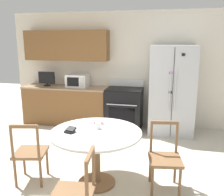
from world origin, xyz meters
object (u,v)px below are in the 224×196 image
dining_chair_near (75,194)px  dining_chair_left (30,153)px  countertop_tv (47,78)px  oven_range (124,108)px  wallet (70,130)px  dining_chair_right (165,158)px  refrigerator (172,90)px  microwave (78,81)px  candle_glass (98,126)px

dining_chair_near → dining_chair_left: bearing=45.0°
dining_chair_left → countertop_tv: bearing=99.2°
oven_range → wallet: 2.48m
dining_chair_right → wallet: size_ratio=5.83×
refrigerator → microwave: 2.16m
microwave → countertop_tv: (-0.76, -0.06, 0.04)m
oven_range → dining_chair_left: (-0.88, -2.49, -0.03)m
countertop_tv → dining_chair_near: (1.95, -3.26, -0.65)m
microwave → dining_chair_right: bearing=-48.3°
dining_chair_right → dining_chair_left: same height
oven_range → wallet: bearing=-97.0°
countertop_tv → wallet: (1.58, -2.45, -0.29)m
microwave → dining_chair_left: microwave is taller
refrigerator → dining_chair_right: (-0.09, -2.19, -0.50)m
dining_chair_left → wallet: (0.59, 0.05, 0.36)m
dining_chair_right → candle_glass: 0.99m
dining_chair_left → dining_chair_near: bearing=-50.9°
refrigerator → dining_chair_right: bearing=-92.3°
dining_chair_right → dining_chair_near: 1.33m
microwave → countertop_tv: countertop_tv is taller
microwave → wallet: bearing=-71.8°
wallet → dining_chair_near: bearing=-65.6°
refrigerator → microwave: bearing=176.7°
dining_chair_left → dining_chair_near: 1.22m
refrigerator → dining_chair_right: size_ratio=2.07×
dining_chair_near → oven_range: bearing=-5.2°
microwave → wallet: (0.82, -2.51, -0.25)m
oven_range → dining_chair_right: oven_range is taller
dining_chair_right → dining_chair_near: bearing=40.4°
microwave → candle_glass: microwave is taller
microwave → candle_glass: (1.14, -2.30, -0.24)m
dining_chair_right → candle_glass: (-0.92, 0.02, 0.37)m
refrigerator → dining_chair_left: 3.14m
candle_glass → microwave: bearing=116.4°
dining_chair_left → candle_glass: size_ratio=10.27×
dining_chair_left → oven_range: bearing=58.0°
countertop_tv → wallet: countertop_tv is taller
refrigerator → oven_range: refrigerator is taller
microwave → candle_glass: size_ratio=5.48×
refrigerator → dining_chair_left: (-1.91, -2.44, -0.50)m
microwave → dining_chair_near: size_ratio=0.53×
oven_range → dining_chair_left: 2.64m
refrigerator → dining_chair_near: bearing=-106.7°
countertop_tv → dining_chair_near: countertop_tv is taller
microwave → dining_chair_near: microwave is taller
dining_chair_left → wallet: bearing=-7.2°
oven_range → dining_chair_right: bearing=-67.3°
dining_chair_right → countertop_tv: bearing=-47.5°
refrigerator → oven_range: 1.13m
dining_chair_near → refrigerator: bearing=-23.1°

